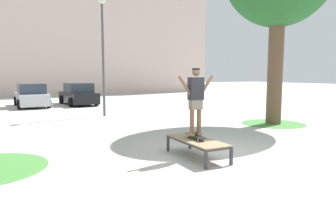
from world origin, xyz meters
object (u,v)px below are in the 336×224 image
at_px(skate_box, 197,141).
at_px(light_post, 103,39).
at_px(car_black, 78,95).
at_px(car_silver, 32,96).
at_px(skateboard, 195,136).
at_px(skater, 196,97).

height_order(skate_box, light_post, light_post).
height_order(skate_box, car_black, car_black).
height_order(car_silver, car_black, same).
xyz_separation_m(skateboard, light_post, (0.45, 8.81, 3.29)).
bearing_deg(car_silver, skateboard, -81.75).
relative_size(skateboard, car_black, 0.19).
height_order(skater, car_black, skater).
distance_m(skateboard, skater, 0.99).
xyz_separation_m(car_black, light_post, (-0.27, -6.59, 3.13)).
relative_size(car_silver, car_black, 0.99).
bearing_deg(skate_box, car_black, 87.34).
height_order(skate_box, skater, skater).
distance_m(skater, car_black, 15.44).
bearing_deg(car_black, skate_box, -92.66).
bearing_deg(car_black, light_post, -92.34).
distance_m(car_black, light_post, 7.30).
distance_m(skater, car_silver, 15.67).
xyz_separation_m(skate_box, skateboard, (0.00, 0.09, 0.12)).
xyz_separation_m(skater, light_post, (0.45, 8.81, 2.29)).
bearing_deg(light_post, skate_box, -92.89).
bearing_deg(skate_box, light_post, 87.11).
distance_m(skateboard, car_black, 15.42).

